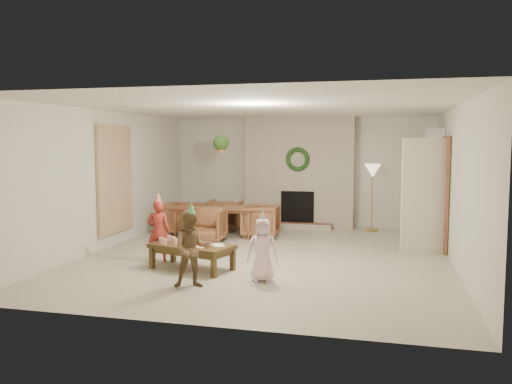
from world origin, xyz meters
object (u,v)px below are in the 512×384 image
(child_pink, at_px, (262,250))
(dining_chair_right, at_px, (260,221))
(coffee_table_top, at_px, (192,246))
(child_plaid, at_px, (192,249))
(child_red, at_px, (159,231))
(dining_table, at_px, (216,221))
(dining_chair_far, at_px, (225,215))
(dining_chair_near, at_px, (206,225))
(dining_chair_left, at_px, (182,219))

(child_pink, bearing_deg, dining_chair_right, 93.54)
(coffee_table_top, relative_size, child_plaid, 1.23)
(child_red, xyz_separation_m, child_pink, (1.91, -0.77, -0.05))
(dining_table, relative_size, child_red, 1.71)
(dining_chair_far, bearing_deg, coffee_table_top, 96.38)
(dining_chair_near, xyz_separation_m, dining_chair_right, (0.89, 0.80, 0.00))
(coffee_table_top, bearing_deg, child_plaid, -53.37)
(dining_chair_near, relative_size, child_pink, 0.82)
(dining_chair_right, bearing_deg, coffee_table_top, -10.35)
(child_pink, bearing_deg, coffee_table_top, 150.66)
(child_pink, bearing_deg, dining_chair_far, 103.72)
(dining_chair_far, xyz_separation_m, child_plaid, (0.97, -4.54, 0.18))
(coffee_table_top, bearing_deg, child_red, 168.64)
(dining_chair_right, distance_m, coffee_table_top, 2.94)
(dining_chair_near, relative_size, dining_chair_left, 1.00)
(dining_table, bearing_deg, child_red, -96.44)
(dining_chair_far, distance_m, dining_chair_right, 1.20)
(dining_chair_left, relative_size, child_pink, 0.82)
(dining_chair_near, distance_m, child_pink, 3.06)
(dining_chair_right, distance_m, child_red, 2.78)
(dining_chair_far, xyz_separation_m, dining_chair_right, (0.98, -0.70, 0.00))
(dining_table, distance_m, child_red, 2.52)
(dining_chair_left, bearing_deg, dining_table, -90.00)
(child_plaid, height_order, child_pink, child_plaid)
(dining_chair_far, distance_m, child_pink, 4.41)
(child_red, bearing_deg, dining_chair_near, -108.11)
(dining_chair_right, height_order, coffee_table_top, dining_chair_right)
(child_red, bearing_deg, dining_chair_right, -124.98)
(dining_chair_far, distance_m, coffee_table_top, 3.67)
(dining_table, relative_size, coffee_table_top, 1.36)
(dining_chair_near, relative_size, coffee_table_top, 0.58)
(dining_chair_far, xyz_separation_m, coffee_table_top, (0.61, -3.62, 0.03))
(dining_table, distance_m, dining_chair_far, 0.75)
(dining_chair_near, height_order, dining_chair_far, same)
(dining_table, distance_m, dining_chair_left, 0.75)
(dining_table, height_order, child_plaid, child_plaid)
(child_red, distance_m, child_pink, 2.06)
(dining_chair_far, bearing_deg, child_red, 85.04)
(dining_chair_far, distance_m, child_plaid, 4.64)
(dining_chair_left, bearing_deg, dining_chair_right, -90.00)
(dining_chair_left, xyz_separation_m, coffee_table_top, (1.32, -2.83, 0.03))
(child_red, bearing_deg, dining_chair_left, -88.32)
(dining_chair_near, xyz_separation_m, dining_chair_far, (-0.09, 1.50, 0.00))
(dining_chair_right, relative_size, child_pink, 0.82)
(dining_table, relative_size, child_pink, 1.92)
(dining_table, bearing_deg, child_plaid, -79.52)
(dining_table, relative_size, dining_chair_far, 2.34)
(dining_chair_near, bearing_deg, dining_chair_left, 135.00)
(dining_table, height_order, dining_chair_near, dining_chair_near)
(dining_chair_far, height_order, dining_chair_right, same)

